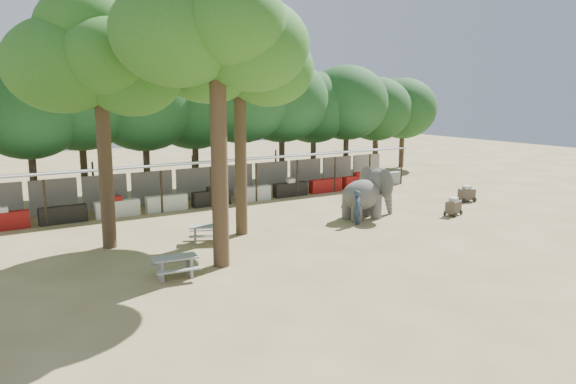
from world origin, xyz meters
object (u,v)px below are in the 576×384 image
yard_tree_back (234,51)px  cart_back (467,194)px  handler (358,207)px  picnic_table_far (207,231)px  yard_tree_center (211,23)px  elephant (368,193)px  yard_tree_left (94,56)px  picnic_table_near (175,264)px  cart_front (453,207)px

yard_tree_back → cart_back: (15.59, -0.61, -8.05)m
handler → cart_back: 9.58m
yard_tree_back → cart_back: 17.56m
picnic_table_far → yard_tree_center: bearing=-83.7°
elephant → yard_tree_left: bearing=171.6°
yard_tree_left → picnic_table_near: bearing=-79.3°
yard_tree_back → picnic_table_far: bearing=-159.3°
yard_tree_left → handler: 14.37m
handler → yard_tree_left: bearing=120.3°
handler → cart_back: handler is taller
cart_front → cart_back: bearing=13.1°
elephant → cart_back: (8.08, 0.14, -0.85)m
yard_tree_center → handler: yard_tree_center is taller
picnic_table_near → cart_front: size_ratio=1.50×
picnic_table_near → cart_front: 16.88m
yard_tree_center → picnic_table_near: 8.92m
elephant → yard_tree_back: bearing=173.3°
yard_tree_back → elephant: bearing=-5.7°
yard_tree_center → elephant: bearing=17.2°
picnic_table_far → cart_back: 17.52m
yard_tree_back → handler: bearing=-15.1°
yard_tree_left → yard_tree_center: size_ratio=0.92×
yard_tree_left → picnic_table_far: bearing=-23.0°
cart_front → cart_back: cart_front is taller
picnic_table_near → cart_back: bearing=18.5°
yard_tree_left → picnic_table_near: (1.06, -5.61, -7.67)m
picnic_table_far → cart_front: 13.94m
picnic_table_far → elephant: bearing=24.3°
picnic_table_far → yard_tree_back: bearing=45.2°
yard_tree_left → handler: bearing=-12.3°
yard_tree_back → cart_front: yard_tree_back is taller
picnic_table_near → picnic_table_far: size_ratio=0.90×
picnic_table_near → elephant: bearing=24.7°
yard_tree_center → picnic_table_far: size_ratio=6.04×
yard_tree_center → handler: bearing=14.6°
cart_front → handler: bearing=150.0°
handler → picnic_table_near: 11.42m
yard_tree_center → picnic_table_far: 9.36m
handler → picnic_table_near: size_ratio=0.99×
handler → picnic_table_near: handler is taller
cart_back → handler: bearing=-158.6°
yard_tree_center → cart_back: yard_tree_center is taller
elephant → picnic_table_far: elephant is taller
elephant → yard_tree_center: bearing=-163.9°
yard_tree_back → elephant: yard_tree_back is taller
yard_tree_left → elephant: yard_tree_left is taller
elephant → picnic_table_far: (-9.44, 0.03, -0.84)m
yard_tree_center → cart_front: (14.85, 1.13, -8.71)m
yard_tree_back → cart_front: bearing=-13.6°
yard_tree_center → picnic_table_near: (-1.94, -0.61, -8.68)m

